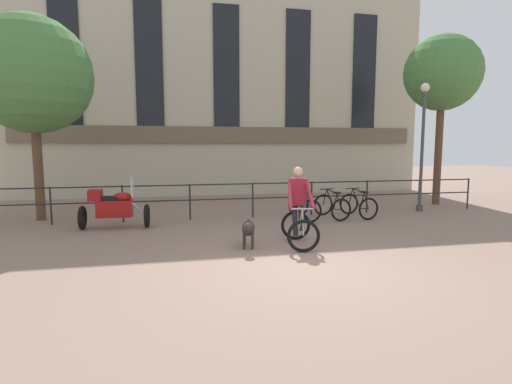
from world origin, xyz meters
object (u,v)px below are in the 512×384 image
object	(u,v)px
parked_bicycle_mid_left	(332,206)
parked_bicycle_mid_right	(358,205)
parked_bicycle_near_lamp	(304,207)
street_lamp	(423,140)
cyclist_with_bike	(299,210)
parked_motorcycle	(114,207)
dog	(248,229)

from	to	relation	value
parked_bicycle_mid_left	parked_bicycle_mid_right	distance (m)	0.86
parked_bicycle_near_lamp	street_lamp	distance (m)	4.69
cyclist_with_bike	parked_bicycle_mid_right	world-z (taller)	cyclist_with_bike
parked_bicycle_near_lamp	parked_bicycle_mid_right	distance (m)	1.72
parked_motorcycle	parked_bicycle_mid_left	distance (m)	6.16
street_lamp	dog	bearing A→B (deg)	-151.50
cyclist_with_bike	parked_bicycle_mid_right	size ratio (longest dim) A/B	1.44
dog	street_lamp	world-z (taller)	street_lamp
cyclist_with_bike	dog	size ratio (longest dim) A/B	1.86
cyclist_with_bike	parked_bicycle_near_lamp	distance (m)	3.02
dog	parked_bicycle_mid_left	size ratio (longest dim) A/B	0.77
dog	parked_bicycle_mid_left	bearing A→B (deg)	55.87
parked_motorcycle	parked_bicycle_mid_right	xyz separation A→B (m)	(7.01, 0.19, -0.20)
parked_bicycle_mid_left	parked_bicycle_near_lamp	bearing A→B (deg)	-7.00
parked_bicycle_near_lamp	parked_bicycle_mid_left	bearing A→B (deg)	179.34
cyclist_with_bike	parked_bicycle_near_lamp	bearing A→B (deg)	77.83
cyclist_with_bike	parked_bicycle_near_lamp	xyz separation A→B (m)	(1.10, 2.79, -0.41)
parked_bicycle_mid_left	cyclist_with_bike	bearing A→B (deg)	47.88
parked_bicycle_mid_right	cyclist_with_bike	bearing A→B (deg)	37.93
cyclist_with_bike	parked_bicycle_mid_left	world-z (taller)	cyclist_with_bike
dog	street_lamp	distance (m)	7.60
parked_bicycle_mid_left	parked_bicycle_mid_right	size ratio (longest dim) A/B	1.00
parked_motorcycle	parked_bicycle_mid_left	bearing A→B (deg)	-86.32
dog	parked_motorcycle	distance (m)	4.08
cyclist_with_bike	parked_bicycle_mid_right	distance (m)	3.98
cyclist_with_bike	parked_motorcycle	xyz separation A→B (m)	(-4.19, 2.60, -0.20)
parked_bicycle_mid_right	street_lamp	world-z (taller)	street_lamp
parked_bicycle_mid_left	parked_bicycle_mid_right	world-z (taller)	same
cyclist_with_bike	street_lamp	xyz separation A→B (m)	(5.31, 3.39, 1.57)
parked_motorcycle	parked_bicycle_mid_left	world-z (taller)	parked_motorcycle
parked_motorcycle	street_lamp	xyz separation A→B (m)	(9.50, 0.80, 1.77)
cyclist_with_bike	street_lamp	bearing A→B (deg)	41.94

